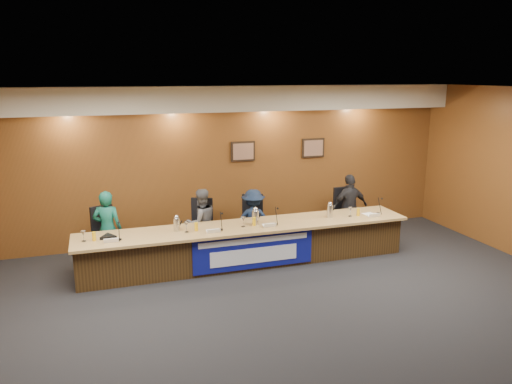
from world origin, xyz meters
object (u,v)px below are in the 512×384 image
Objects in this scene: banner at (254,251)px; carafe_mid at (255,217)px; panelist_b at (201,223)px; panelist_c at (253,220)px; carafe_left at (177,225)px; carafe_right at (330,211)px; speakerphone at (108,237)px; panelist_d at (350,207)px; panelist_a at (108,229)px; office_chair_b at (200,230)px; office_chair_a at (108,239)px; dais_body at (247,245)px; office_chair_c at (252,226)px; office_chair_d at (347,216)px.

carafe_mid reaches higher than banner.
panelist_b reaches higher than panelist_c.
panelist_c reaches higher than carafe_left.
speakerphone is at bearing 179.47° from carafe_right.
carafe_left is (-3.73, -0.64, 0.16)m from panelist_d.
office_chair_b is (1.71, 0.10, -0.23)m from panelist_a.
office_chair_a is 0.81m from speakerphone.
speakerphone is at bearing -179.62° from dais_body.
panelist_c is at bearing -67.54° from office_chair_c.
office_chair_a is (-2.75, 0.10, -0.14)m from panelist_c.
panelist_c is at bearing 18.13° from office_chair_b.
banner is 1.37m from office_chair_b.
carafe_right reaches higher than office_chair_a.
dais_body is at bearing -22.34° from office_chair_b.
carafe_right is at bearing -8.82° from office_chair_c.
panelist_b reaches higher than carafe_right.
panelist_d is at bearing 9.68° from carafe_left.
carafe_left is 2.92m from carafe_right.
panelist_b is at bearing 138.18° from dais_body.
office_chair_c is (2.75, 0.10, -0.23)m from panelist_a.
panelist_d is (3.17, 0.00, 0.04)m from panelist_b.
dais_body is at bearing -177.80° from panelist_a.
carafe_left is at bearing 168.02° from panelist_a.
carafe_right reaches higher than office_chair_c.
panelist_c is (2.75, 0.00, -0.09)m from panelist_a.
office_chair_b is 1.00m from carafe_left.
carafe_mid reaches higher than carafe_right.
panelist_b is (-0.72, 0.64, 0.31)m from dais_body.
panelist_a reaches higher than carafe_mid.
office_chair_a is 2.04× the size of carafe_left.
carafe_left is (-1.28, 0.42, 0.49)m from banner.
office_chair_a is 1.00× the size of office_chair_d.
carafe_right reaches higher than banner.
banner is at bearing 173.49° from panelist_a.
banner is 8.64× the size of carafe_mid.
panelist_d is at bearing -162.98° from panelist_a.
office_chair_c is (1.04, 0.10, -0.18)m from panelist_b.
banner is 1.75m from carafe_right.
office_chair_c is (2.75, 0.00, 0.00)m from office_chair_a.
panelist_c is (1.04, 0.00, -0.04)m from panelist_b.
panelist_b is at bearing -152.07° from office_chair_c.
panelist_b is at bearing 142.22° from carafe_mid.
panelist_b reaches higher than banner.
carafe_right is at bearing -1.20° from carafe_left.
panelist_b is 1.06m from office_chair_c.
office_chair_c is 2.12m from office_chair_d.
panelist_a is 1.14× the size of panelist_c.
panelist_a is 1.07× the size of panelist_b.
panelist_b is 2.76× the size of office_chair_b.
office_chair_d is 1.20m from carafe_right.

